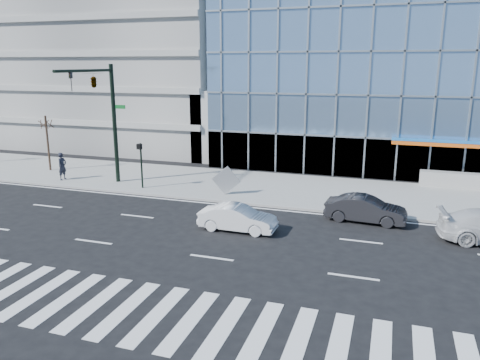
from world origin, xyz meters
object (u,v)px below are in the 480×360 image
object	(u,v)px
street_tree_near	(46,123)
tilted_panel	(226,180)
white_sedan	(238,218)
dark_sedan	(365,209)
ped_signal_post	(141,159)
traffic_signal	(100,96)
pedestrian	(62,166)

from	to	relation	value
street_tree_near	tilted_panel	world-z (taller)	street_tree_near
white_sedan	dark_sedan	distance (m)	6.89
ped_signal_post	dark_sedan	distance (m)	14.68
white_sedan	tilted_panel	world-z (taller)	tilted_panel
traffic_signal	tilted_panel	xyz separation A→B (m)	(8.34, 0.65, -5.10)
tilted_panel	dark_sedan	bearing A→B (deg)	-31.97
traffic_signal	pedestrian	world-z (taller)	traffic_signal
ped_signal_post	dark_sedan	size ratio (longest dim) A/B	0.72
traffic_signal	white_sedan	distance (m)	13.24
white_sedan	tilted_panel	bearing A→B (deg)	25.82
pedestrian	tilted_panel	world-z (taller)	pedestrian
traffic_signal	dark_sedan	world-z (taller)	traffic_signal
street_tree_near	dark_sedan	world-z (taller)	street_tree_near
dark_sedan	pedestrian	world-z (taller)	pedestrian
dark_sedan	tilted_panel	bearing A→B (deg)	79.97
white_sedan	pedestrian	distance (m)	16.01
traffic_signal	dark_sedan	distance (m)	17.90
ped_signal_post	tilted_panel	xyz separation A→B (m)	(5.84, 0.27, -1.08)
white_sedan	dark_sedan	world-z (taller)	dark_sedan
white_sedan	tilted_panel	size ratio (longest dim) A/B	3.02
pedestrian	tilted_panel	bearing A→B (deg)	-85.46
ped_signal_post	street_tree_near	size ratio (longest dim) A/B	0.71
white_sedan	street_tree_near	bearing A→B (deg)	66.93
traffic_signal	ped_signal_post	distance (m)	4.75
street_tree_near	tilted_panel	bearing A→B (deg)	-8.47
street_tree_near	white_sedan	size ratio (longest dim) A/B	1.08
traffic_signal	ped_signal_post	bearing A→B (deg)	8.52
traffic_signal	ped_signal_post	world-z (taller)	traffic_signal
ped_signal_post	street_tree_near	xyz separation A→B (m)	(-9.50, 2.56, 1.64)
ped_signal_post	pedestrian	world-z (taller)	ped_signal_post
traffic_signal	street_tree_near	size ratio (longest dim) A/B	1.89
white_sedan	traffic_signal	bearing A→B (deg)	66.32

